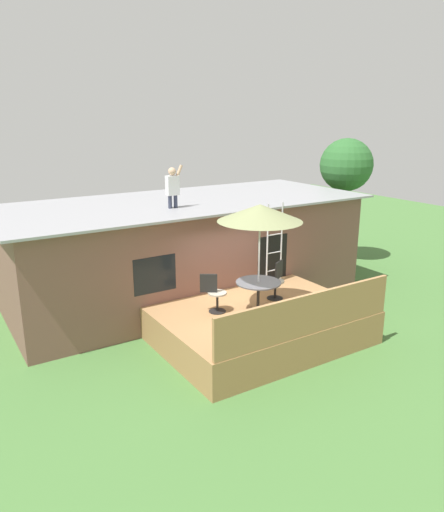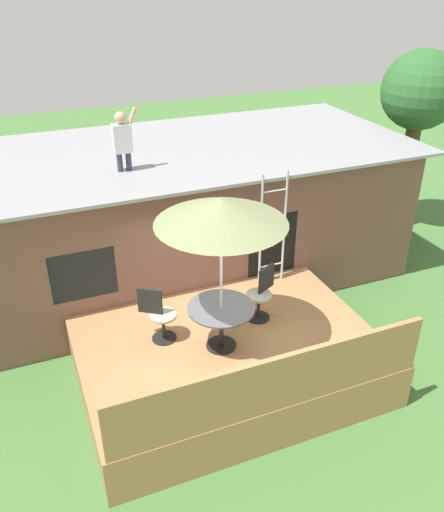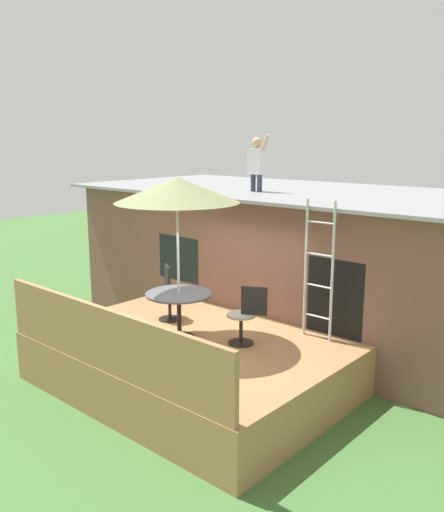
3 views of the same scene
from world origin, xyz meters
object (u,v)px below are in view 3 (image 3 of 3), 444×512
object	(u,v)px
patio_chair_right	(246,316)
patio_umbrella	(177,190)
patio_table	(179,303)
step_ladder	(319,270)
person_figure	(257,160)
patio_chair_left	(169,293)

from	to	relation	value
patio_chair_right	patio_umbrella	bearing A→B (deg)	0.00
patio_table	step_ladder	bearing A→B (deg)	42.34
person_figure	patio_chair_left	xyz separation A→B (m)	(-0.15, -2.27, -2.23)
patio_table	person_figure	bearing A→B (deg)	103.71
patio_umbrella	patio_chair_right	world-z (taller)	patio_umbrella
patio_chair_right	step_ladder	bearing A→B (deg)	-153.08
patio_umbrella	person_figure	distance (m)	2.94
patio_table	patio_chair_left	xyz separation A→B (m)	(-0.84, 0.57, -0.13)
patio_umbrella	step_ladder	bearing A→B (deg)	42.34
patio_chair_left	patio_umbrella	bearing A→B (deg)	-0.00
step_ladder	patio_chair_left	size ratio (longest dim) A/B	2.39
step_ladder	patio_umbrella	bearing A→B (deg)	-137.66
step_ladder	person_figure	size ratio (longest dim) A/B	1.98
patio_chair_left	patio_chair_right	size ratio (longest dim) A/B	1.00
patio_umbrella	patio_chair_left	distance (m)	2.15
patio_umbrella	step_ladder	distance (m)	2.51
patio_umbrella	person_figure	world-z (taller)	person_figure
patio_table	step_ladder	world-z (taller)	step_ladder
person_figure	patio_umbrella	bearing A→B (deg)	-76.29
person_figure	patio_chair_right	xyz separation A→B (m)	(1.63, -2.34, -2.23)
patio_chair_right	person_figure	bearing A→B (deg)	-83.26
patio_table	patio_umbrella	xyz separation A→B (m)	(-0.00, 0.00, 1.76)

